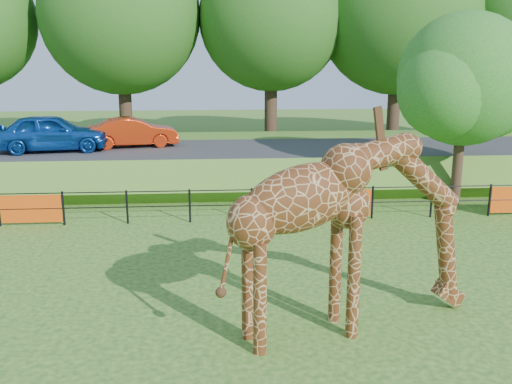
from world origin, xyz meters
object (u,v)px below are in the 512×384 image
car_blue (51,133)px  tree_east (467,84)px  car_red (133,132)px  visitor (315,188)px  giraffe (353,235)px

car_blue → tree_east: (15.39, -4.16, 2.10)m
car_red → visitor: bearing=-138.2°
giraffe → car_blue: (-9.28, 13.32, 0.24)m
car_red → tree_east: 13.43m
giraffe → tree_east: size_ratio=0.81×
giraffe → tree_east: 11.26m
visitor → giraffe: bearing=73.4°
giraffe → visitor: bearing=67.9°
car_blue → visitor: size_ratio=3.11×
car_red → giraffe: bearing=-168.2°
giraffe → car_red: bearing=96.5°
car_red → visitor: 8.80m
giraffe → tree_east: bearing=39.6°
car_blue → car_red: 3.30m
car_blue → visitor: (10.13, -4.28, -1.46)m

